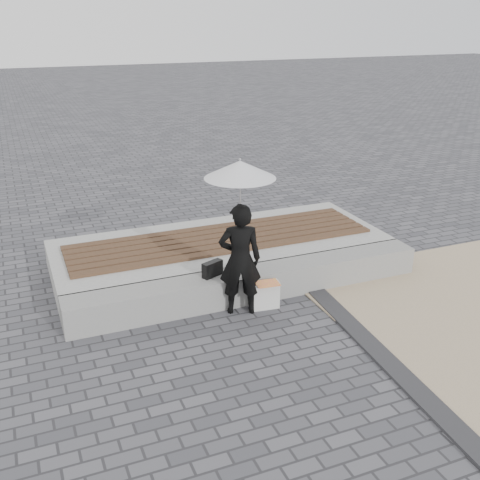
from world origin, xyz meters
The scene contains 10 objects.
ground centered at (0.00, 0.00, 0.00)m, with size 80.00×80.00×0.00m, color #535358.
edging_band centered at (0.75, -0.50, 0.02)m, with size 0.25×5.20×0.04m, color #2E2D30.
seating_ledge centered at (0.00, 1.60, 0.20)m, with size 5.00×0.45×0.40m, color gray.
timber_platform centered at (0.00, 2.80, 0.20)m, with size 5.00×2.00×0.40m, color #B0B0AB.
timber_decking centered at (0.00, 2.80, 0.42)m, with size 4.60×1.20×0.04m, color brown, non-canonical shape.
woman centered at (-0.31, 1.28, 0.74)m, with size 0.54×0.35×1.47m, color black.
parasol centered at (-0.31, 1.28, 1.90)m, with size 0.86×0.86×1.10m.
handbag centered at (-0.56, 1.63, 0.50)m, with size 0.29×0.10×0.20m, color black.
canvas_tote centered at (0.04, 1.25, 0.19)m, with size 0.35×0.15×0.37m, color silver.
magazine centered at (0.04, 1.20, 0.38)m, with size 0.30×0.22×0.01m, color #E43956.
Camera 1 is at (-2.82, -4.81, 3.62)m, focal length 42.92 mm.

